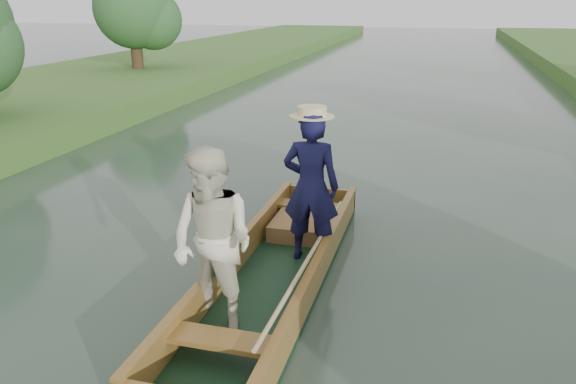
# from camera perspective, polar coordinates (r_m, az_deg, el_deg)

# --- Properties ---
(ground) EXTENTS (120.00, 120.00, 0.00)m
(ground) POSITION_cam_1_polar(r_m,az_deg,el_deg) (6.62, -1.38, -9.45)
(ground) COLOR #283D30
(ground) RESTS_ON ground
(trees_far) EXTENTS (22.65, 12.79, 4.31)m
(trees_far) POSITION_cam_1_polar(r_m,az_deg,el_deg) (14.49, 16.05, 15.56)
(trees_far) COLOR #47331E
(trees_far) RESTS_ON ground
(punt) EXTENTS (1.42, 5.00, 1.97)m
(punt) POSITION_cam_1_polar(r_m,az_deg,el_deg) (6.14, -2.42, -4.57)
(punt) COLOR black
(punt) RESTS_ON ground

